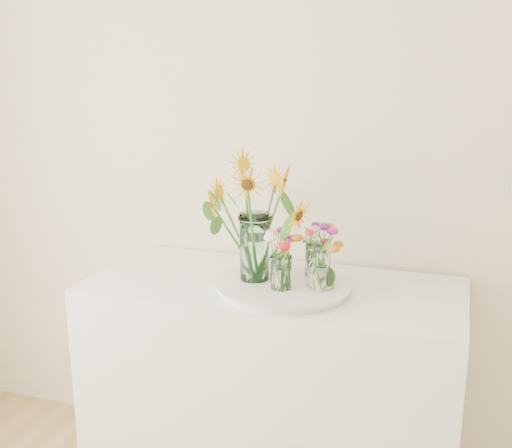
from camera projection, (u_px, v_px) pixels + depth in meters
name	position (u px, v px, depth m)	size (l,w,h in m)	color
counter	(272.00, 392.00, 2.51)	(1.40, 0.60, 0.90)	white
tray	(283.00, 287.00, 2.33)	(0.47, 0.47, 0.03)	white
mason_jar	(255.00, 247.00, 2.33)	(0.11, 0.11, 0.25)	#BBEFE3
sunflower_bouquet	(255.00, 218.00, 2.30)	(0.66, 0.66, 0.48)	#E79D04
small_vase_a	(281.00, 273.00, 2.25)	(0.07, 0.07, 0.13)	white
wildflower_posy_a	(281.00, 260.00, 2.24)	(0.19, 0.19, 0.22)	orange
small_vase_b	(322.00, 269.00, 2.26)	(0.10, 0.10, 0.15)	white
wildflower_posy_b	(322.00, 257.00, 2.24)	(0.19, 0.19, 0.24)	orange
small_vase_c	(315.00, 260.00, 2.39)	(0.07, 0.07, 0.13)	white
wildflower_posy_c	(315.00, 248.00, 2.38)	(0.20, 0.20, 0.22)	orange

